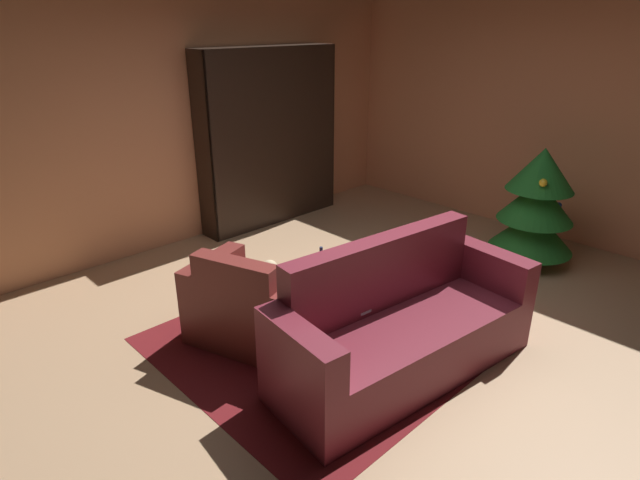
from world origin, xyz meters
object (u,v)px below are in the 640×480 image
object	(u,v)px
decorated_tree	(536,205)
book_stack_on_table	(335,291)
coffee_table	(334,297)
bookshelf_unit	(278,139)
armchair_red	(256,308)
couch_red	(401,330)
bottle_on_table	(321,268)

from	to	relation	value
decorated_tree	book_stack_on_table	bearing A→B (deg)	-96.47
coffee_table	bookshelf_unit	bearing A→B (deg)	148.18
armchair_red	couch_red	distance (m)	1.15
couch_red	bottle_on_table	bearing A→B (deg)	-172.61
bookshelf_unit	book_stack_on_table	world-z (taller)	bookshelf_unit
coffee_table	book_stack_on_table	xyz separation A→B (m)	(0.03, -0.03, 0.08)
bottle_on_table	decorated_tree	distance (m)	2.62
book_stack_on_table	decorated_tree	xyz separation A→B (m)	(0.30, 2.64, 0.12)
couch_red	book_stack_on_table	bearing A→B (deg)	-161.50
book_stack_on_table	coffee_table	bearing A→B (deg)	136.50
bottle_on_table	armchair_red	bearing A→B (deg)	-123.42
armchair_red	couch_red	size ratio (longest dim) A/B	0.56
armchair_red	bottle_on_table	xyz separation A→B (m)	(0.29, 0.44, 0.30)
couch_red	decorated_tree	distance (m)	2.50
armchair_red	bottle_on_table	size ratio (longest dim) A/B	3.98
armchair_red	couch_red	world-z (taller)	couch_red
armchair_red	couch_red	bearing A→B (deg)	27.51
bookshelf_unit	armchair_red	xyz separation A→B (m)	(2.05, -1.96, -0.73)
armchair_red	decorated_tree	distance (m)	3.13
bottle_on_table	decorated_tree	size ratio (longest dim) A/B	0.24
bottle_on_table	coffee_table	bearing A→B (deg)	-13.58
coffee_table	bottle_on_table	bearing A→B (deg)	166.42
armchair_red	decorated_tree	size ratio (longest dim) A/B	0.96
coffee_table	armchair_red	bearing A→B (deg)	-141.13
bookshelf_unit	couch_red	size ratio (longest dim) A/B	1.00
coffee_table	book_stack_on_table	size ratio (longest dim) A/B	3.32
couch_red	book_stack_on_table	world-z (taller)	couch_red
bookshelf_unit	couch_red	xyz separation A→B (m)	(3.07, -1.43, -0.69)
bookshelf_unit	coffee_table	size ratio (longest dim) A/B	2.90
decorated_tree	couch_red	bearing A→B (deg)	-85.22
armchair_red	book_stack_on_table	xyz separation A→B (m)	(0.51, 0.36, 0.21)
bottle_on_table	decorated_tree	xyz separation A→B (m)	(0.52, 2.57, 0.04)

